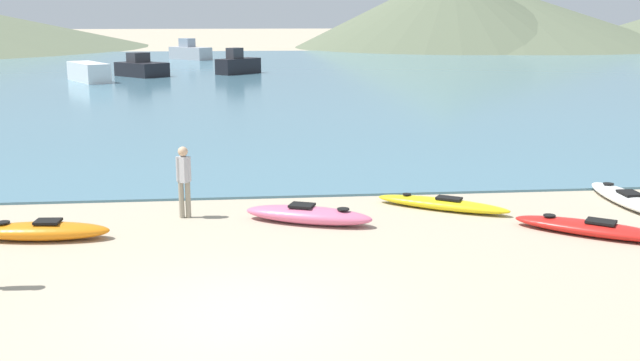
{
  "coord_description": "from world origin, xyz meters",
  "views": [
    {
      "loc": [
        0.09,
        -10.51,
        4.39
      ],
      "look_at": [
        1.86,
        6.67,
        0.5
      ],
      "focal_mm": 42.0,
      "sensor_mm": 36.0,
      "label": 1
    }
  ],
  "objects_px": {
    "kayak_on_sand_1": "(442,204)",
    "kayak_on_sand_2": "(592,228)",
    "moored_boat_3": "(190,52)",
    "kayak_on_sand_5": "(626,198)",
    "kayak_on_sand_4": "(308,215)",
    "moored_boat_2": "(238,65)",
    "moored_boat_0": "(89,72)",
    "kayak_on_sand_0": "(42,231)",
    "moored_boat_1": "(141,68)",
    "person_near_waterline": "(184,177)"
  },
  "relations": [
    {
      "from": "kayak_on_sand_5",
      "to": "person_near_waterline",
      "type": "xyz_separation_m",
      "value": [
        -10.19,
        -0.15,
        0.76
      ]
    },
    {
      "from": "kayak_on_sand_1",
      "to": "person_near_waterline",
      "type": "distance_m",
      "value": 5.83
    },
    {
      "from": "person_near_waterline",
      "to": "kayak_on_sand_0",
      "type": "bearing_deg",
      "value": -153.41
    },
    {
      "from": "kayak_on_sand_5",
      "to": "moored_boat_2",
      "type": "height_order",
      "value": "moored_boat_2"
    },
    {
      "from": "kayak_on_sand_2",
      "to": "person_near_waterline",
      "type": "relative_size",
      "value": 1.86
    },
    {
      "from": "kayak_on_sand_0",
      "to": "kayak_on_sand_1",
      "type": "height_order",
      "value": "kayak_on_sand_0"
    },
    {
      "from": "kayak_on_sand_5",
      "to": "kayak_on_sand_4",
      "type": "bearing_deg",
      "value": -173.46
    },
    {
      "from": "kayak_on_sand_5",
      "to": "moored_boat_2",
      "type": "bearing_deg",
      "value": 103.43
    },
    {
      "from": "kayak_on_sand_1",
      "to": "kayak_on_sand_2",
      "type": "xyz_separation_m",
      "value": [
        2.48,
        -2.28,
        0.01
      ]
    },
    {
      "from": "kayak_on_sand_5",
      "to": "person_near_waterline",
      "type": "height_order",
      "value": "person_near_waterline"
    },
    {
      "from": "moored_boat_2",
      "to": "moored_boat_0",
      "type": "bearing_deg",
      "value": -151.35
    },
    {
      "from": "kayak_on_sand_0",
      "to": "moored_boat_1",
      "type": "xyz_separation_m",
      "value": [
        -2.94,
        38.51,
        0.45
      ]
    },
    {
      "from": "moored_boat_1",
      "to": "kayak_on_sand_0",
      "type": "bearing_deg",
      "value": -85.64
    },
    {
      "from": "kayak_on_sand_2",
      "to": "kayak_on_sand_1",
      "type": "bearing_deg",
      "value": 137.5
    },
    {
      "from": "kayak_on_sand_1",
      "to": "moored_boat_0",
      "type": "relative_size",
      "value": 0.64
    },
    {
      "from": "kayak_on_sand_2",
      "to": "moored_boat_2",
      "type": "relative_size",
      "value": 0.89
    },
    {
      "from": "person_near_waterline",
      "to": "moored_boat_3",
      "type": "xyz_separation_m",
      "value": [
        -3.55,
        56.02,
        -0.16
      ]
    },
    {
      "from": "moored_boat_0",
      "to": "kayak_on_sand_1",
      "type": "bearing_deg",
      "value": -66.84
    },
    {
      "from": "kayak_on_sand_4",
      "to": "moored_boat_1",
      "type": "xyz_separation_m",
      "value": [
        -8.28,
        37.87,
        0.45
      ]
    },
    {
      "from": "person_near_waterline",
      "to": "moored_boat_0",
      "type": "distance_m",
      "value": 34.49
    },
    {
      "from": "moored_boat_3",
      "to": "kayak_on_sand_2",
      "type": "bearing_deg",
      "value": -78.53
    },
    {
      "from": "person_near_waterline",
      "to": "moored_boat_0",
      "type": "relative_size",
      "value": 0.34
    },
    {
      "from": "kayak_on_sand_4",
      "to": "moored_boat_2",
      "type": "distance_m",
      "value": 39.37
    },
    {
      "from": "kayak_on_sand_5",
      "to": "moored_boat_1",
      "type": "bearing_deg",
      "value": 113.15
    },
    {
      "from": "kayak_on_sand_4",
      "to": "person_near_waterline",
      "type": "xyz_separation_m",
      "value": [
        -2.64,
        0.71,
        0.72
      ]
    },
    {
      "from": "kayak_on_sand_0",
      "to": "person_near_waterline",
      "type": "relative_size",
      "value": 1.72
    },
    {
      "from": "moored_boat_0",
      "to": "person_near_waterline",
      "type": "bearing_deg",
      "value": -75.75
    },
    {
      "from": "kayak_on_sand_0",
      "to": "kayak_on_sand_1",
      "type": "xyz_separation_m",
      "value": [
        8.47,
        1.45,
        -0.05
      ]
    },
    {
      "from": "kayak_on_sand_5",
      "to": "moored_boat_3",
      "type": "bearing_deg",
      "value": 103.81
    },
    {
      "from": "kayak_on_sand_4",
      "to": "kayak_on_sand_5",
      "type": "distance_m",
      "value": 7.6
    },
    {
      "from": "kayak_on_sand_2",
      "to": "kayak_on_sand_5",
      "type": "bearing_deg",
      "value": 50.39
    },
    {
      "from": "kayak_on_sand_4",
      "to": "moored_boat_3",
      "type": "distance_m",
      "value": 57.07
    },
    {
      "from": "kayak_on_sand_0",
      "to": "moored_boat_1",
      "type": "height_order",
      "value": "moored_boat_1"
    },
    {
      "from": "kayak_on_sand_5",
      "to": "kayak_on_sand_1",
      "type": "bearing_deg",
      "value": -179.27
    },
    {
      "from": "kayak_on_sand_0",
      "to": "moored_boat_1",
      "type": "distance_m",
      "value": 38.62
    },
    {
      "from": "kayak_on_sand_2",
      "to": "moored_boat_1",
      "type": "bearing_deg",
      "value": 109.46
    },
    {
      "from": "kayak_on_sand_0",
      "to": "kayak_on_sand_4",
      "type": "bearing_deg",
      "value": 6.81
    },
    {
      "from": "kayak_on_sand_1",
      "to": "moored_boat_1",
      "type": "bearing_deg",
      "value": 107.12
    },
    {
      "from": "moored_boat_1",
      "to": "moored_boat_3",
      "type": "distance_m",
      "value": 18.98
    },
    {
      "from": "moored_boat_1",
      "to": "moored_boat_0",
      "type": "bearing_deg",
      "value": -127.43
    },
    {
      "from": "moored_boat_3",
      "to": "moored_boat_0",
      "type": "bearing_deg",
      "value": -102.34
    },
    {
      "from": "kayak_on_sand_4",
      "to": "moored_boat_1",
      "type": "bearing_deg",
      "value": 102.33
    },
    {
      "from": "kayak_on_sand_4",
      "to": "moored_boat_0",
      "type": "xyz_separation_m",
      "value": [
        -11.13,
        34.15,
        0.48
      ]
    },
    {
      "from": "person_near_waterline",
      "to": "moored_boat_3",
      "type": "relative_size",
      "value": 0.38
    },
    {
      "from": "kayak_on_sand_4",
      "to": "moored_boat_0",
      "type": "height_order",
      "value": "moored_boat_0"
    },
    {
      "from": "kayak_on_sand_4",
      "to": "person_near_waterline",
      "type": "relative_size",
      "value": 1.82
    },
    {
      "from": "moored_boat_2",
      "to": "moored_boat_3",
      "type": "height_order",
      "value": "moored_boat_3"
    },
    {
      "from": "moored_boat_2",
      "to": "kayak_on_sand_0",
      "type": "bearing_deg",
      "value": -95.29
    },
    {
      "from": "moored_boat_2",
      "to": "kayak_on_sand_2",
      "type": "bearing_deg",
      "value": -79.92
    },
    {
      "from": "kayak_on_sand_0",
      "to": "moored_boat_2",
      "type": "bearing_deg",
      "value": 84.71
    }
  ]
}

